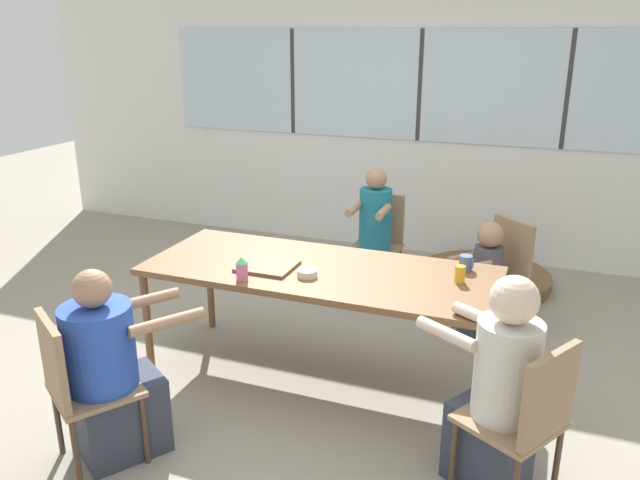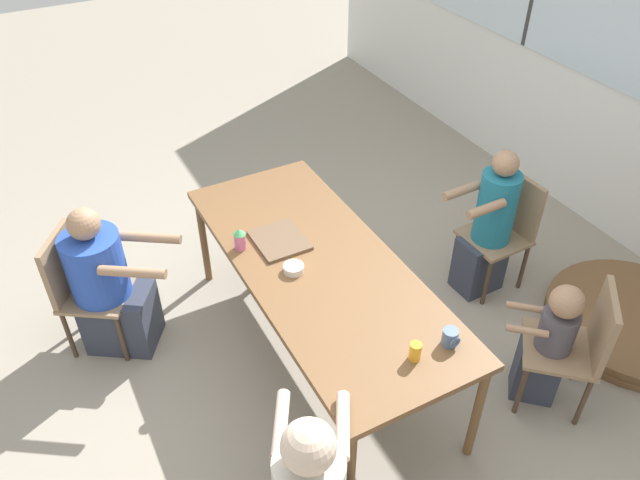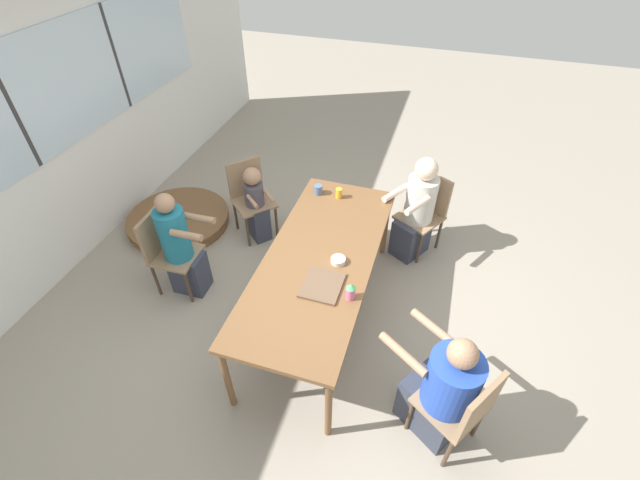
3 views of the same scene
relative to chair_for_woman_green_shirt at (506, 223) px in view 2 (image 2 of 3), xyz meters
name	(u,v)px [view 2 (image 2 of 3)]	position (x,y,z in m)	size (l,w,h in m)	color
ground_plane	(320,353)	(0.04, -1.48, -0.50)	(16.00, 16.00, 0.00)	gray
dining_table	(320,272)	(0.04, -1.48, 0.20)	(2.15, 0.87, 0.75)	brown
chair_for_woman_green_shirt	(506,223)	(0.00, 0.00, 0.00)	(0.41, 0.41, 0.84)	#937556
chair_for_man_blue_shirt	(80,282)	(-0.77, -2.73, 0.00)	(0.55, 0.55, 0.84)	#937556
chair_for_toddler	(580,341)	(1.03, -0.38, 0.00)	(0.56, 0.56, 0.84)	#937556
person_woman_green_shirt	(489,229)	(0.00, -0.16, 0.01)	(0.30, 0.50, 1.11)	#333847
person_man_blue_shirt	(109,288)	(-0.68, -2.58, -0.04)	(0.64, 0.72, 1.05)	#333847
person_toddler	(547,346)	(0.93, -0.49, -0.08)	(0.40, 0.41, 0.86)	#333847
food_tray_dark	(280,240)	(-0.26, -1.60, 0.27)	(0.33, 0.29, 0.02)	brown
coffee_mug	(450,338)	(0.88, -1.20, 0.30)	(0.09, 0.08, 0.09)	slate
sippy_cup	(240,239)	(-0.31, -1.83, 0.33)	(0.07, 0.07, 0.14)	#CC668C
juice_glass	(415,351)	(0.88, -1.41, 0.31)	(0.06, 0.06, 0.10)	gold
bowl_white_shallow	(294,268)	(0.03, -1.64, 0.28)	(0.12, 0.12, 0.04)	silver
folded_table_stack	(633,321)	(0.83, 0.48, -0.44)	(1.15, 1.15, 0.12)	brown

